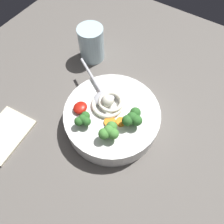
{
  "coord_description": "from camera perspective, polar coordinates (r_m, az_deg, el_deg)",
  "views": [
    {
      "loc": [
        -24.53,
        -16.24,
        55.44
      ],
      "look_at": [
        -1.6,
        -1.39,
        8.92
      ],
      "focal_mm": 34.5,
      "sensor_mm": 36.0,
      "label": 1
    }
  ],
  "objects": [
    {
      "name": "broccoli_floret_far",
      "position": [
        0.5,
        5.48,
        -1.62
      ],
      "size": [
        5.15,
        4.43,
        4.07
      ],
      "color": "#7A9E60",
      "rests_on": "soup_bowl"
    },
    {
      "name": "folded_napkin",
      "position": [
        0.64,
        -26.58,
        -5.32
      ],
      "size": [
        14.9,
        11.7,
        0.8
      ],
      "primitive_type": "cube",
      "rotation": [
        0.0,
        0.0,
        0.09
      ],
      "color": "beige",
      "rests_on": "table_slab"
    },
    {
      "name": "soup_spoon",
      "position": [
        0.56,
        -2.66,
        4.88
      ],
      "size": [
        11.53,
        16.6,
        1.6
      ],
      "rotation": [
        0.0,
        0.0,
        1.05
      ],
      "color": "#B7B7BC",
      "rests_on": "soup_bowl"
    },
    {
      "name": "broccoli_floret_right",
      "position": [
        0.49,
        -0.71,
        -5.13
      ],
      "size": [
        5.05,
        4.35,
        3.99
      ],
      "color": "#7A9E60",
      "rests_on": "soup_bowl"
    },
    {
      "name": "carrot_slice_extra_a",
      "position": [
        0.52,
        2.31,
        -2.61
      ],
      "size": [
        2.38,
        2.38,
        0.74
      ],
      "primitive_type": "cylinder",
      "color": "orange",
      "rests_on": "soup_bowl"
    },
    {
      "name": "carrot_slice_extra_b",
      "position": [
        0.52,
        -0.53,
        -2.68
      ],
      "size": [
        2.91,
        2.91,
        0.58
      ],
      "primitive_type": "cylinder",
      "color": "orange",
      "rests_on": "soup_bowl"
    },
    {
      "name": "chili_sauce_dollop",
      "position": [
        0.54,
        -8.43,
        1.15
      ],
      "size": [
        3.72,
        3.35,
        1.67
      ],
      "primitive_type": "ellipsoid",
      "color": "#B2190F",
      "rests_on": "soup_bowl"
    },
    {
      "name": "drinking_glass",
      "position": [
        0.71,
        -5.5,
        17.6
      ],
      "size": [
        7.91,
        7.91,
        10.98
      ],
      "primitive_type": "cylinder",
      "color": "silver",
      "rests_on": "table_slab"
    },
    {
      "name": "noodle_pile",
      "position": [
        0.54,
        -1.03,
        2.48
      ],
      "size": [
        9.12,
        8.94,
        3.67
      ],
      "color": "silver",
      "rests_on": "soup_bowl"
    },
    {
      "name": "soup_bowl",
      "position": [
        0.56,
        0.0,
        -1.47
      ],
      "size": [
        24.58,
        24.58,
        5.9
      ],
      "color": "white",
      "rests_on": "table_slab"
    },
    {
      "name": "broccoli_floret_beside_chili",
      "position": [
        0.51,
        -7.61,
        -1.97
      ],
      "size": [
        4.24,
        3.65,
        3.36
      ],
      "color": "#7A9E60",
      "rests_on": "soup_bowl"
    },
    {
      "name": "table_slab",
      "position": [
        0.61,
        -0.27,
        -1.81
      ],
      "size": [
        109.66,
        109.66,
        3.02
      ],
      "primitive_type": "cube",
      "color": "#5B5651",
      "rests_on": "ground"
    }
  ]
}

